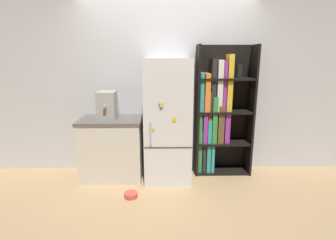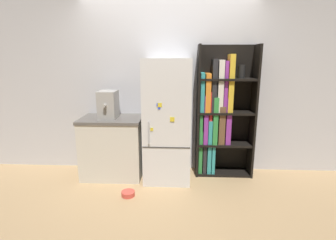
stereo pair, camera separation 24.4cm
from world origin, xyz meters
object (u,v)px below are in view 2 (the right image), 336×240
(refrigerator, at_px, (167,120))
(bookshelf, at_px, (219,114))
(espresso_machine, at_px, (108,105))
(pet_bowl, at_px, (128,193))

(refrigerator, height_order, bookshelf, bookshelf)
(bookshelf, distance_m, espresso_machine, 1.58)
(refrigerator, bearing_deg, pet_bowl, -129.08)
(pet_bowl, bearing_deg, espresso_machine, 121.69)
(bookshelf, bearing_deg, pet_bowl, -147.47)
(pet_bowl, bearing_deg, refrigerator, 50.92)
(refrigerator, relative_size, espresso_machine, 4.41)
(bookshelf, xyz_separation_m, espresso_machine, (-1.56, -0.19, 0.16))
(espresso_machine, bearing_deg, refrigerator, -0.15)
(bookshelf, bearing_deg, refrigerator, -165.56)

